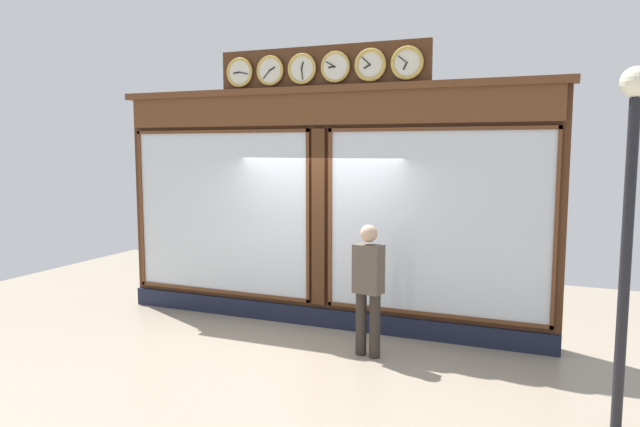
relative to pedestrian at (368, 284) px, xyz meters
The scene contains 4 objects.
ground_plane 2.34m from the pedestrian, 61.13° to the left, with size 14.00×14.00×0.00m, color gray.
shop_facade 1.71m from the pedestrian, 45.14° to the right, with size 6.78×0.42×4.08m.
pedestrian is the anchor object (origin of this frame).
street_lamp 3.20m from the pedestrian, 161.32° to the left, with size 0.28×0.28×3.37m.
Camera 1 is at (-3.21, 7.78, 2.64)m, focal length 32.59 mm.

